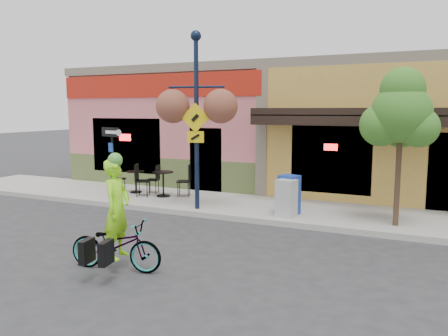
% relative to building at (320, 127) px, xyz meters
% --- Properties ---
extents(ground, '(90.00, 90.00, 0.00)m').
position_rel_building_xyz_m(ground, '(0.00, -7.50, -2.25)').
color(ground, '#2D2D30').
rests_on(ground, ground).
extents(sidewalk, '(24.00, 3.00, 0.15)m').
position_rel_building_xyz_m(sidewalk, '(0.00, -5.50, -2.17)').
color(sidewalk, '#9E9B93').
rests_on(sidewalk, ground).
extents(curb, '(24.00, 0.12, 0.15)m').
position_rel_building_xyz_m(curb, '(0.00, -6.95, -2.17)').
color(curb, '#A8A59E').
rests_on(curb, ground).
extents(building, '(18.20, 8.20, 4.50)m').
position_rel_building_xyz_m(building, '(0.00, 0.00, 0.00)').
color(building, '#CA636B').
rests_on(building, ground).
extents(bicycle, '(1.85, 0.90, 0.93)m').
position_rel_building_xyz_m(bicycle, '(-1.31, -11.10, -1.78)').
color(bicycle, maroon).
rests_on(bicycle, ground).
extents(cyclist_rider, '(0.53, 0.72, 1.80)m').
position_rel_building_xyz_m(cyclist_rider, '(-1.26, -11.10, -1.35)').
color(cyclist_rider, '#98FF1A').
rests_on(cyclist_rider, ground).
extents(lamp_post, '(1.66, 0.96, 4.87)m').
position_rel_building_xyz_m(lamp_post, '(-1.99, -6.64, 0.34)').
color(lamp_post, '#0F1A31').
rests_on(lamp_post, sidewalk).
extents(one_way_sign, '(0.87, 0.43, 2.23)m').
position_rel_building_xyz_m(one_way_sign, '(-4.85, -6.68, -0.98)').
color(one_way_sign, black).
rests_on(one_way_sign, sidewalk).
extents(cafe_set_left, '(1.74, 1.18, 0.95)m').
position_rel_building_xyz_m(cafe_set_left, '(-4.99, -5.35, -1.62)').
color(cafe_set_left, black).
rests_on(cafe_set_left, sidewalk).
extents(cafe_set_right, '(1.95, 1.45, 1.05)m').
position_rel_building_xyz_m(cafe_set_right, '(-3.80, -5.53, -1.57)').
color(cafe_set_right, black).
rests_on(cafe_set_right, sidewalk).
extents(newspaper_box_blue, '(0.58, 0.55, 1.05)m').
position_rel_building_xyz_m(newspaper_box_blue, '(0.53, -6.20, -1.58)').
color(newspaper_box_blue, '#1B38A2').
rests_on(newspaper_box_blue, sidewalk).
extents(newspaper_box_grey, '(0.53, 0.50, 0.98)m').
position_rel_building_xyz_m(newspaper_box_grey, '(0.56, -6.53, -1.61)').
color(newspaper_box_grey, '#B3B3B3').
rests_on(newspaper_box_grey, sidewalk).
extents(street_tree, '(1.82, 1.82, 3.79)m').
position_rel_building_xyz_m(street_tree, '(3.19, -6.26, -0.21)').
color(street_tree, '#3D7A26').
rests_on(street_tree, sidewalk).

